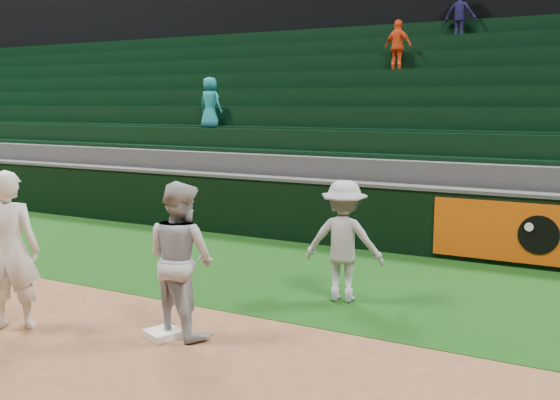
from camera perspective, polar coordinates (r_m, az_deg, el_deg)
The scene contains 9 objects.
ground at distance 7.65m, azimuth -8.74°, elevation -12.01°, with size 70.00×70.00×0.00m, color brown.
foul_grass at distance 10.09m, azimuth 1.49°, elevation -6.72°, with size 36.00×4.20×0.01m, color #0E330C.
upper_deck at distance 23.79m, azimuth 17.84°, elevation 16.37°, with size 40.00×12.00×12.00m, color black.
first_base at distance 7.59m, azimuth -10.64°, elevation -11.90°, with size 0.36×0.36×0.08m, color white.
first_baseman at distance 8.16m, azimuth -23.48°, elevation -4.23°, with size 0.71×0.46×1.93m, color silver.
baserunner at distance 7.40m, azimuth -9.05°, elevation -5.32°, with size 0.89×0.69×1.83m, color #A9ACB4.
base_coach at distance 8.58m, azimuth 5.86°, elevation -3.76°, with size 1.08×0.62×1.67m, color #9C9FA9.
field_wall at distance 11.90m, azimuth 6.31°, elevation -1.26°, with size 36.00×0.45×1.25m.
stadium_seating at distance 15.34m, azimuth 11.49°, elevation 4.89°, with size 36.00×5.95×5.65m.
Camera 1 is at (4.30, -5.72, 2.71)m, focal length 40.00 mm.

